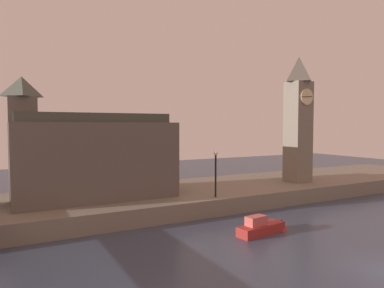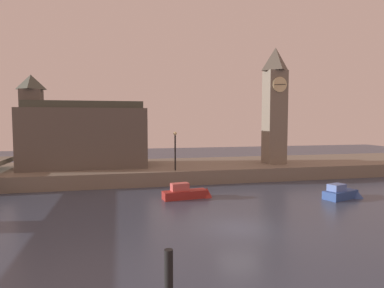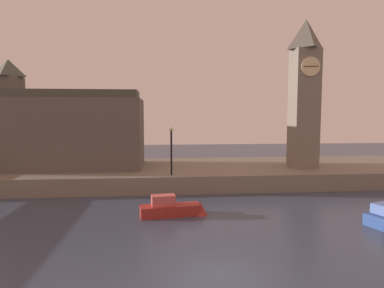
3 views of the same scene
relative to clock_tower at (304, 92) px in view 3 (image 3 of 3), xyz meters
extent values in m
plane|color=#384256|center=(-11.34, -18.09, -8.75)|extent=(120.00, 120.00, 0.00)
cube|color=slate|center=(-11.34, 1.91, -8.00)|extent=(70.00, 12.00, 1.50)
cube|color=slate|center=(0.00, 0.01, -1.63)|extent=(2.33, 2.33, 11.24)
cylinder|color=beige|center=(0.00, -1.22, 2.24)|extent=(1.77, 0.12, 1.77)
cube|color=black|center=(0.00, -1.29, 2.24)|extent=(1.42, 0.04, 0.13)
pyramid|color=#554E43|center=(0.00, 0.01, 5.39)|extent=(2.56, 2.56, 2.79)
cube|color=#5B544C|center=(-22.27, 2.18, -3.95)|extent=(13.43, 6.87, 6.62)
cube|color=#5B544C|center=(-27.93, 2.18, -2.92)|extent=(2.12, 2.12, 8.67)
pyramid|color=#474C42|center=(-27.93, 2.18, 2.22)|extent=(2.33, 2.33, 1.62)
cube|color=#42473D|center=(-22.27, 2.18, -0.24)|extent=(12.76, 4.12, 0.80)
cylinder|color=black|center=(-12.82, -2.96, -5.39)|extent=(0.16, 0.16, 3.74)
sphere|color=#F2E099|center=(-12.82, -2.96, -3.34)|extent=(0.36, 0.36, 0.36)
cube|color=maroon|center=(-13.08, -9.55, -8.40)|extent=(4.05, 1.72, 0.71)
cube|color=#CC5651|center=(-13.55, -9.55, -7.71)|extent=(1.62, 1.03, 0.67)
cone|color=maroon|center=(-11.11, -9.55, -8.37)|extent=(1.19, 1.19, 0.98)
camera|label=1|loc=(-29.39, -29.24, -0.90)|focal=32.93mm
camera|label=2|loc=(-18.70, -37.55, -1.90)|focal=31.13mm
camera|label=3|loc=(-13.59, -30.74, -2.16)|focal=30.90mm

